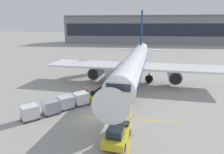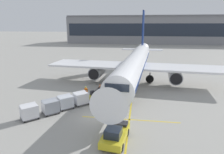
# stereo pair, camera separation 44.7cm
# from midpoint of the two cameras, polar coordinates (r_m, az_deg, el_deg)

# --- Properties ---
(ground_plane) EXTENTS (600.00, 600.00, 0.00)m
(ground_plane) POSITION_cam_midpoint_polar(r_m,az_deg,el_deg) (25.61, -4.82, -11.15)
(ground_plane) COLOR #9E9B93
(parked_airplane) EXTENTS (33.84, 43.70, 14.87)m
(parked_airplane) POSITION_cam_midpoint_polar(r_m,az_deg,el_deg) (38.44, 7.00, 3.81)
(parked_airplane) COLOR white
(parked_airplane) RESTS_ON ground
(belt_loader) EXTENTS (4.63, 4.41, 3.33)m
(belt_loader) POSITION_cam_midpoint_polar(r_m,az_deg,el_deg) (30.76, -2.96, -4.73)
(belt_loader) COLOR gold
(belt_loader) RESTS_ON ground
(baggage_cart_lead) EXTENTS (2.55, 2.54, 1.91)m
(baggage_cart_lead) POSITION_cam_midpoint_polar(r_m,az_deg,el_deg) (28.91, -8.57, -6.00)
(baggage_cart_lead) COLOR #515156
(baggage_cart_lead) RESTS_ON ground
(baggage_cart_second) EXTENTS (2.55, 2.54, 1.91)m
(baggage_cart_second) POSITION_cam_midpoint_polar(r_m,az_deg,el_deg) (27.96, -12.89, -6.95)
(baggage_cart_second) COLOR #515156
(baggage_cart_second) RESTS_ON ground
(baggage_cart_third) EXTENTS (2.55, 2.54, 1.91)m
(baggage_cart_third) POSITION_cam_midpoint_polar(r_m,az_deg,el_deg) (26.96, -16.89, -8.07)
(baggage_cart_third) COLOR #515156
(baggage_cart_third) RESTS_ON ground
(baggage_cart_fourth) EXTENTS (2.55, 2.54, 1.91)m
(baggage_cart_fourth) POSITION_cam_midpoint_polar(r_m,az_deg,el_deg) (26.30, -22.32, -9.17)
(baggage_cart_fourth) COLOR #515156
(baggage_cart_fourth) RESTS_ON ground
(pushback_tug) EXTENTS (2.64, 4.63, 1.83)m
(pushback_tug) POSITION_cam_midpoint_polar(r_m,az_deg,el_deg) (20.13, 1.56, -16.19)
(pushback_tug) COLOR gold
(pushback_tug) RESTS_ON ground
(ground_crew_by_loader) EXTENTS (0.26, 0.57, 1.74)m
(ground_crew_by_loader) POSITION_cam_midpoint_polar(r_m,az_deg,el_deg) (29.10, -7.80, -5.84)
(ground_crew_by_loader) COLOR black
(ground_crew_by_loader) RESTS_ON ground
(ground_crew_by_carts) EXTENTS (0.57, 0.26, 1.74)m
(ground_crew_by_carts) POSITION_cam_midpoint_polar(r_m,az_deg,el_deg) (31.78, -7.12, -4.01)
(ground_crew_by_carts) COLOR black
(ground_crew_by_carts) RESTS_ON ground
(safety_cone_engine_keepout) EXTENTS (0.71, 0.71, 0.80)m
(safety_cone_engine_keepout) POSITION_cam_midpoint_polar(r_m,az_deg,el_deg) (36.24, -3.11, -2.55)
(safety_cone_engine_keepout) COLOR black
(safety_cone_engine_keepout) RESTS_ON ground
(apron_guidance_line_lead_in) EXTENTS (0.20, 110.00, 0.01)m
(apron_guidance_line_lead_in) POSITION_cam_midpoint_polar(r_m,az_deg,el_deg) (38.64, 6.59, -2.11)
(apron_guidance_line_lead_in) COLOR yellow
(apron_guidance_line_lead_in) RESTS_ON ground
(apron_guidance_line_stop_bar) EXTENTS (12.00, 0.20, 0.01)m
(apron_guidance_line_stop_bar) POSITION_cam_midpoint_polar(r_m,az_deg,el_deg) (24.78, 5.70, -12.11)
(apron_guidance_line_stop_bar) COLOR yellow
(apron_guidance_line_stop_bar) RESTS_ON ground
(terminal_building) EXTENTS (103.96, 19.98, 16.60)m
(terminal_building) POSITION_cam_midpoint_polar(r_m,az_deg,el_deg) (128.82, 11.69, 13.22)
(terminal_building) COLOR gray
(terminal_building) RESTS_ON ground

